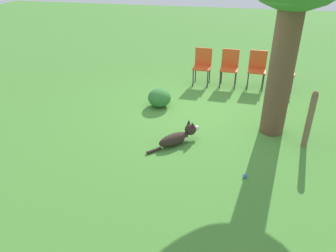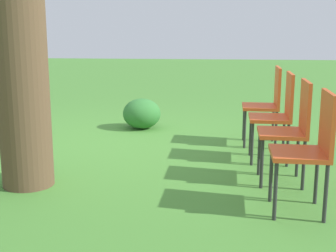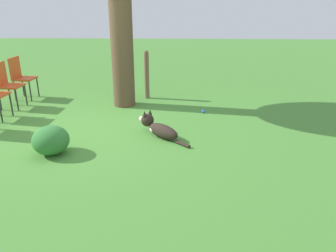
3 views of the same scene
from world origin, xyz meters
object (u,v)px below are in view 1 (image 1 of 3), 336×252
at_px(red_chair_1, 229,65).
at_px(red_chair_2, 257,67).
at_px(red_chair_3, 285,68).
at_px(red_chair_0, 202,64).
at_px(fence_post, 310,119).
at_px(dog, 179,137).
at_px(tennis_ball, 245,176).

distance_m(red_chair_1, red_chair_2, 0.70).
bearing_deg(red_chair_1, red_chair_3, 94.37).
bearing_deg(red_chair_2, red_chair_1, -85.63).
distance_m(red_chair_2, red_chair_3, 0.70).
bearing_deg(red_chair_0, red_chair_2, 94.37).
relative_size(fence_post, red_chair_0, 1.15).
distance_m(dog, red_chair_1, 3.30).
relative_size(red_chair_2, red_chair_3, 1.00).
bearing_deg(dog, red_chair_1, 30.64).
distance_m(red_chair_0, red_chair_2, 1.40).
bearing_deg(red_chair_3, dog, -31.41).
bearing_deg(red_chair_3, red_chair_0, -85.63).
bearing_deg(red_chair_1, red_chair_2, 94.37).
bearing_deg(red_chair_0, red_chair_1, 94.37).
bearing_deg(tennis_ball, red_chair_3, 167.34).
xyz_separation_m(red_chair_0, red_chair_3, (-0.09, 2.10, 0.00)).
distance_m(fence_post, red_chair_3, 2.84).
height_order(fence_post, tennis_ball, fence_post).
xyz_separation_m(dog, red_chair_1, (-3.19, 0.74, 0.41)).
xyz_separation_m(red_chair_0, tennis_ball, (3.98, 1.19, -0.52)).
bearing_deg(red_chair_3, fence_post, 5.04).
relative_size(dog, red_chair_0, 0.93).
relative_size(red_chair_1, red_chair_2, 1.00).
xyz_separation_m(fence_post, red_chair_1, (-2.78, -1.55, -0.00)).
bearing_deg(red_chair_2, red_chair_0, -85.63).
relative_size(fence_post, red_chair_3, 1.15).
bearing_deg(tennis_ball, dog, -123.67).
xyz_separation_m(red_chair_1, tennis_ball, (4.01, 0.49, -0.52)).
distance_m(red_chair_1, tennis_ball, 4.07).
height_order(red_chair_1, tennis_ball, red_chair_1).
bearing_deg(red_chair_2, fence_post, 18.86).
xyz_separation_m(dog, tennis_ball, (0.82, 1.23, -0.10)).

